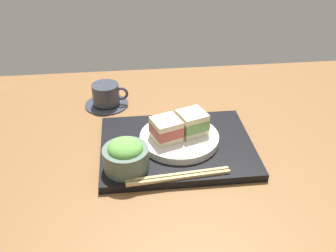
{
  "coord_description": "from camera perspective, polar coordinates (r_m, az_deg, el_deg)",
  "views": [
    {
      "loc": [
        -11.47,
        -74.97,
        55.96
      ],
      "look_at": [
        -2.51,
        4.44,
        5.0
      ],
      "focal_mm": 41.05,
      "sensor_mm": 36.0,
      "label": 1
    }
  ],
  "objects": [
    {
      "name": "salad_bowl",
      "position": [
        0.85,
        -6.29,
        -4.37
      ],
      "size": [
        10.15,
        10.15,
        7.32
      ],
      "color": "#4C6051",
      "rests_on": "serving_tray"
    },
    {
      "name": "sandwich_plate",
      "position": [
        0.94,
        1.64,
        -1.83
      ],
      "size": [
        19.39,
        19.39,
        1.77
      ],
      "primitive_type": "cylinder",
      "color": "silver",
      "rests_on": "serving_tray"
    },
    {
      "name": "sandwich_far",
      "position": [
        0.94,
        3.58,
        0.52
      ],
      "size": [
        8.15,
        8.24,
        5.53
      ],
      "color": "beige",
      "rests_on": "sandwich_plate"
    },
    {
      "name": "coffee_cup",
      "position": [
        1.14,
        -9.14,
        4.43
      ],
      "size": [
        12.98,
        12.76,
        6.68
      ],
      "color": "#333842",
      "rests_on": "ground_plane"
    },
    {
      "name": "serving_tray",
      "position": [
        0.94,
        1.31,
        -3.09
      ],
      "size": [
        36.97,
        28.32,
        1.9
      ],
      "primitive_type": "cube",
      "color": "black",
      "rests_on": "ground_plane"
    },
    {
      "name": "sandwich_near",
      "position": [
        0.91,
        -0.28,
        -0.51
      ],
      "size": [
        8.05,
        8.02,
        5.37
      ],
      "color": "beige",
      "rests_on": "sandwich_plate"
    },
    {
      "name": "chopsticks_pair",
      "position": [
        0.84,
        1.55,
        -7.48
      ],
      "size": [
        22.99,
        3.75,
        0.7
      ],
      "color": "tan",
      "rests_on": "serving_tray"
    },
    {
      "name": "ground_plane",
      "position": [
        0.95,
        1.81,
        -4.64
      ],
      "size": [
        140.0,
        100.0,
        3.0
      ],
      "primitive_type": "cube",
      "color": "brown"
    }
  ]
}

